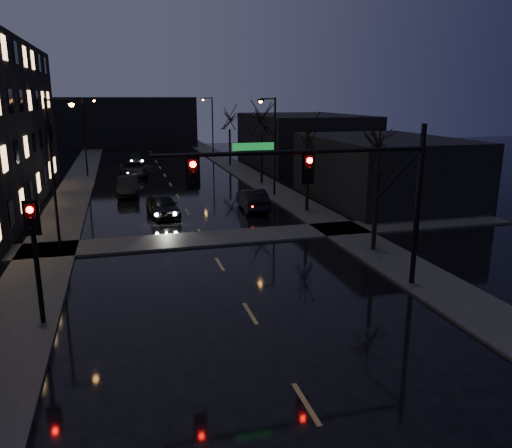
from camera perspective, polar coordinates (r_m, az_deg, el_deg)
sidewalk_left at (r=44.99m, az=-20.20°, el=3.22°), size 3.00×140.00×0.12m
sidewalk_right at (r=46.63m, az=1.10°, el=4.46°), size 3.00×140.00×0.12m
sidewalk_cross at (r=29.06m, az=-5.89°, el=-1.70°), size 40.00×3.00×0.12m
commercial_right_near at (r=40.72m, az=14.31°, el=6.06°), size 10.00×14.00×5.00m
commercial_right_far at (r=61.18m, az=5.40°, el=9.53°), size 12.00×18.00×6.00m
far_block at (r=87.19m, az=-14.55°, el=11.22°), size 22.00×10.00×8.00m
signal_mast at (r=20.13m, az=9.26°, el=5.06°), size 11.11×0.41×7.00m
signal_pole_left at (r=19.02m, az=-23.97°, el=-2.29°), size 0.35×0.41×4.53m
tree_near at (r=26.47m, az=14.00°, el=9.95°), size 3.52×3.52×8.08m
tree_mid_a at (r=35.55m, az=6.05°, el=10.67°), size 3.30×3.30×7.58m
tree_mid_b at (r=46.89m, az=0.67°, el=12.57°), size 3.74×3.74×8.59m
tree_far at (r=60.49m, az=-3.05°, el=12.43°), size 3.43×3.43×7.88m
streetlight_l_near at (r=27.47m, az=-21.87°, el=6.46°), size 1.53×0.28×8.00m
streetlight_l_far at (r=54.28m, az=-18.84°, el=10.12°), size 1.53×0.28×8.00m
streetlight_r_mid at (r=41.02m, az=1.87°, el=9.74°), size 1.53×0.28×8.00m
streetlight_r_far at (r=68.23m, az=-5.18°, el=11.52°), size 1.53×0.28×8.00m
oncoming_car_a at (r=35.03m, az=-10.63°, el=2.09°), size 2.31×4.70×1.54m
oncoming_car_b at (r=43.29m, az=-14.39°, el=4.24°), size 1.94×4.93×1.60m
oncoming_car_c at (r=53.65m, az=-13.83°, el=6.10°), size 2.85×5.57×1.51m
oncoming_car_d at (r=63.63m, az=-13.53°, el=7.27°), size 2.25×4.70×1.32m
lead_car at (r=36.40m, az=-0.40°, el=2.81°), size 1.87×4.81×1.56m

